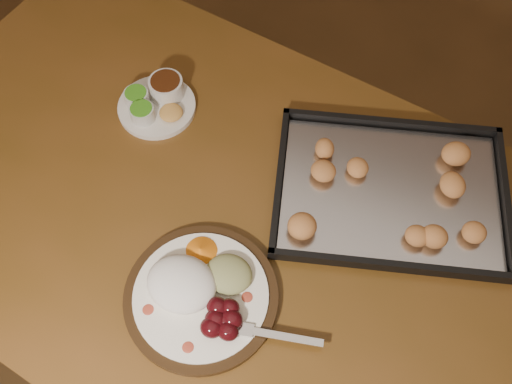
% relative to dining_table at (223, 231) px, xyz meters
% --- Properties ---
extents(ground, '(4.00, 4.00, 0.00)m').
position_rel_dining_table_xyz_m(ground, '(0.15, 0.06, -0.65)').
color(ground, brown).
rests_on(ground, ground).
extents(dining_table, '(1.63, 1.13, 0.75)m').
position_rel_dining_table_xyz_m(dining_table, '(0.00, 0.00, 0.00)').
color(dining_table, brown).
rests_on(dining_table, ground).
extents(dinner_plate, '(0.38, 0.28, 0.07)m').
position_rel_dining_table_xyz_m(dinner_plate, '(0.04, -0.18, 0.12)').
color(dinner_plate, black).
rests_on(dinner_plate, dining_table).
extents(condiment_saucer, '(0.17, 0.17, 0.06)m').
position_rel_dining_table_xyz_m(condiment_saucer, '(-0.24, 0.19, 0.12)').
color(condiment_saucer, silver).
rests_on(condiment_saucer, dining_table).
extents(baking_tray, '(0.54, 0.45, 0.05)m').
position_rel_dining_table_xyz_m(baking_tray, '(0.30, 0.16, 0.11)').
color(baking_tray, black).
rests_on(baking_tray, dining_table).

